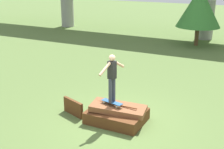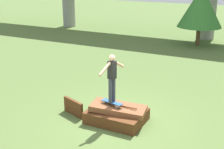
% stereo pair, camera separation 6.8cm
% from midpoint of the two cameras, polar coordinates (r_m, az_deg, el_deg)
% --- Properties ---
extents(ground_plane, '(80.00, 80.00, 0.00)m').
position_cam_midpoint_polar(ground_plane, '(10.54, 1.04, -8.52)').
color(ground_plane, '#567038').
extents(scrap_pile, '(1.94, 1.39, 0.62)m').
position_cam_midpoint_polar(scrap_pile, '(10.42, 1.11, -7.26)').
color(scrap_pile, '#5B3319').
rests_on(scrap_pile, ground_plane).
extents(scrap_plank_loose, '(0.95, 0.43, 0.55)m').
position_cam_midpoint_polar(scrap_plank_loose, '(10.95, -6.91, -5.97)').
color(scrap_plank_loose, '#5B3319').
rests_on(scrap_plank_loose, ground_plane).
extents(skateboard, '(0.80, 0.37, 0.09)m').
position_cam_midpoint_polar(skateboard, '(10.23, 0.19, -5.08)').
color(skateboard, '#23517F').
rests_on(skateboard, scrap_pile).
extents(skater, '(0.35, 1.22, 1.59)m').
position_cam_midpoint_polar(skater, '(9.89, 0.20, -0.11)').
color(skater, '#383D4C').
rests_on(skater, skateboard).
extents(tree_behind_left, '(2.89, 2.89, 3.85)m').
position_cam_midpoint_polar(tree_behind_left, '(21.43, 15.99, 11.79)').
color(tree_behind_left, brown).
rests_on(tree_behind_left, ground_plane).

